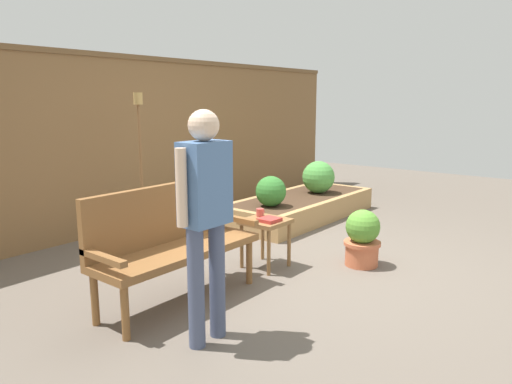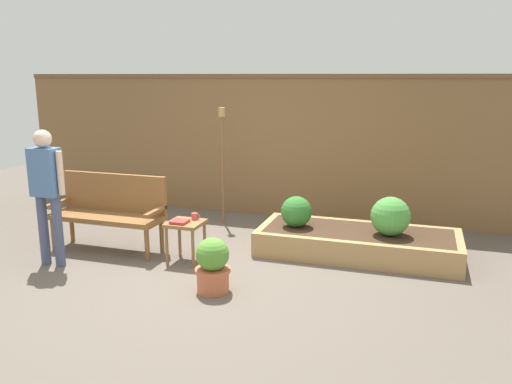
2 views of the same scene
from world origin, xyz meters
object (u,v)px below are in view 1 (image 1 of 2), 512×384
at_px(garden_bench, 170,235).
at_px(side_table, 266,228).
at_px(tiki_torch, 140,141).
at_px(potted_boxwood, 362,238).
at_px(cup_on_table, 260,212).
at_px(shrub_far_corner, 318,177).
at_px(shrub_near_bench, 271,191).
at_px(book_on_table, 269,220).
at_px(person_by_bench, 205,207).

bearing_deg(garden_bench, side_table, -6.57).
bearing_deg(tiki_torch, potted_boxwood, -70.87).
height_order(side_table, cup_on_table, cup_on_table).
bearing_deg(potted_boxwood, cup_on_table, 124.46).
height_order(garden_bench, potted_boxwood, garden_bench).
height_order(cup_on_table, potted_boxwood, potted_boxwood).
bearing_deg(tiki_torch, shrub_far_corner, -19.27).
relative_size(shrub_near_bench, shrub_far_corner, 0.84).
distance_m(book_on_table, tiki_torch, 1.85).
bearing_deg(person_by_bench, side_table, 22.74).
bearing_deg(person_by_bench, potted_boxwood, -3.43).
bearing_deg(shrub_far_corner, potted_boxwood, -137.21).
bearing_deg(tiki_torch, side_table, -83.72).
bearing_deg(cup_on_table, book_on_table, -118.28).
relative_size(shrub_far_corner, tiki_torch, 0.27).
xyz_separation_m(potted_boxwood, person_by_bench, (-2.04, 0.12, 0.65)).
height_order(book_on_table, shrub_near_bench, shrub_near_bench).
bearing_deg(shrub_near_bench, garden_bench, -163.37).
xyz_separation_m(garden_bench, cup_on_table, (1.16, -0.01, -0.03)).
relative_size(garden_bench, shrub_near_bench, 3.75).
distance_m(shrub_near_bench, shrub_far_corner, 1.13).
bearing_deg(tiki_torch, cup_on_table, -80.80).
distance_m(cup_on_table, potted_boxwood, 1.03).
xyz_separation_m(garden_bench, person_by_bench, (-0.32, -0.72, 0.39)).
height_order(tiki_torch, person_by_bench, tiki_torch).
relative_size(book_on_table, potted_boxwood, 0.33).
relative_size(potted_boxwood, person_by_bench, 0.36).
height_order(cup_on_table, book_on_table, cup_on_table).
bearing_deg(tiki_torch, person_by_bench, -118.79).
bearing_deg(tiki_torch, garden_bench, -120.99).
distance_m(garden_bench, cup_on_table, 1.16).
distance_m(potted_boxwood, shrub_near_bench, 1.60).
xyz_separation_m(shrub_far_corner, tiki_torch, (-2.44, 0.85, 0.63)).
height_order(cup_on_table, shrub_near_bench, shrub_near_bench).
relative_size(cup_on_table, potted_boxwood, 0.19).
distance_m(cup_on_table, tiki_torch, 1.67).
relative_size(side_table, tiki_torch, 0.28).
xyz_separation_m(book_on_table, person_by_bench, (-1.37, -0.52, 0.44)).
distance_m(garden_bench, shrub_far_corner, 3.42).
distance_m(shrub_near_bench, person_by_bench, 2.92).
height_order(book_on_table, shrub_far_corner, shrub_far_corner).
distance_m(potted_boxwood, person_by_bench, 2.15).
bearing_deg(book_on_table, shrub_far_corner, 21.37).
relative_size(potted_boxwood, shrub_near_bench, 1.46).
bearing_deg(shrub_near_bench, tiki_torch, 146.98).
relative_size(garden_bench, book_on_table, 7.73).
xyz_separation_m(tiki_torch, person_by_bench, (-1.23, -2.23, -0.23)).
relative_size(book_on_table, shrub_far_corner, 0.41).
height_order(book_on_table, tiki_torch, tiki_torch).
xyz_separation_m(cup_on_table, shrub_near_bench, (1.07, 0.67, -0.03)).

